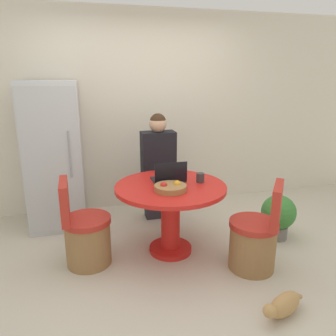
{
  "coord_description": "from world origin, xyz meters",
  "views": [
    {
      "loc": [
        -0.77,
        -2.74,
        1.79
      ],
      "look_at": [
        0.04,
        0.33,
        0.88
      ],
      "focal_mm": 35.0,
      "sensor_mm": 36.0,
      "label": 1
    }
  ],
  "objects_px": {
    "refrigerator": "(54,156)",
    "laptop": "(169,177)",
    "fruit_bowl": "(171,188)",
    "cat": "(283,305)",
    "dining_table": "(171,204)",
    "potted_plant": "(278,215)",
    "chair_near_right_corner": "(255,240)",
    "person_seated": "(157,163)",
    "chair_left_side": "(86,236)"
  },
  "relations": [
    {
      "from": "refrigerator",
      "to": "laptop",
      "type": "xyz_separation_m",
      "value": [
        1.17,
        -0.89,
        -0.09
      ]
    },
    {
      "from": "fruit_bowl",
      "to": "cat",
      "type": "height_order",
      "value": "fruit_bowl"
    },
    {
      "from": "dining_table",
      "to": "potted_plant",
      "type": "xyz_separation_m",
      "value": [
        1.24,
        -0.03,
        -0.25
      ]
    },
    {
      "from": "laptop",
      "to": "refrigerator",
      "type": "bearing_deg",
      "value": -37.29
    },
    {
      "from": "chair_near_right_corner",
      "to": "fruit_bowl",
      "type": "distance_m",
      "value": 0.93
    },
    {
      "from": "person_seated",
      "to": "laptop",
      "type": "height_order",
      "value": "person_seated"
    },
    {
      "from": "chair_left_side",
      "to": "fruit_bowl",
      "type": "xyz_separation_m",
      "value": [
        0.81,
        -0.13,
        0.47
      ]
    },
    {
      "from": "person_seated",
      "to": "laptop",
      "type": "xyz_separation_m",
      "value": [
        -0.03,
        -0.66,
        0.03
      ]
    },
    {
      "from": "refrigerator",
      "to": "person_seated",
      "type": "bearing_deg",
      "value": -10.9
    },
    {
      "from": "refrigerator",
      "to": "chair_near_right_corner",
      "type": "relative_size",
      "value": 2.0
    },
    {
      "from": "refrigerator",
      "to": "cat",
      "type": "relative_size",
      "value": 3.94
    },
    {
      "from": "dining_table",
      "to": "chair_left_side",
      "type": "relative_size",
      "value": 1.29
    },
    {
      "from": "refrigerator",
      "to": "dining_table",
      "type": "xyz_separation_m",
      "value": [
        1.15,
        -1.01,
        -0.33
      ]
    },
    {
      "from": "chair_near_right_corner",
      "to": "person_seated",
      "type": "relative_size",
      "value": 0.64
    },
    {
      "from": "laptop",
      "to": "cat",
      "type": "distance_m",
      "value": 1.55
    },
    {
      "from": "dining_table",
      "to": "person_seated",
      "type": "relative_size",
      "value": 0.82
    },
    {
      "from": "dining_table",
      "to": "chair_near_right_corner",
      "type": "bearing_deg",
      "value": -36.7
    },
    {
      "from": "dining_table",
      "to": "laptop",
      "type": "xyz_separation_m",
      "value": [
        0.02,
        0.12,
        0.24
      ]
    },
    {
      "from": "dining_table",
      "to": "potted_plant",
      "type": "bearing_deg",
      "value": -1.4
    },
    {
      "from": "refrigerator",
      "to": "cat",
      "type": "height_order",
      "value": "refrigerator"
    },
    {
      "from": "cat",
      "to": "potted_plant",
      "type": "height_order",
      "value": "potted_plant"
    },
    {
      "from": "chair_near_right_corner",
      "to": "person_seated",
      "type": "bearing_deg",
      "value": -117.06
    },
    {
      "from": "potted_plant",
      "to": "chair_left_side",
      "type": "bearing_deg",
      "value": 179.64
    },
    {
      "from": "person_seated",
      "to": "potted_plant",
      "type": "bearing_deg",
      "value": 145.82
    },
    {
      "from": "refrigerator",
      "to": "chair_left_side",
      "type": "height_order",
      "value": "refrigerator"
    },
    {
      "from": "laptop",
      "to": "chair_near_right_corner",
      "type": "bearing_deg",
      "value": 136.6
    },
    {
      "from": "chair_near_right_corner",
      "to": "dining_table",
      "type": "bearing_deg",
      "value": -90.0
    },
    {
      "from": "potted_plant",
      "to": "laptop",
      "type": "bearing_deg",
      "value": 172.95
    },
    {
      "from": "refrigerator",
      "to": "laptop",
      "type": "height_order",
      "value": "refrigerator"
    },
    {
      "from": "chair_left_side",
      "to": "fruit_bowl",
      "type": "distance_m",
      "value": 0.95
    },
    {
      "from": "chair_near_right_corner",
      "to": "potted_plant",
      "type": "distance_m",
      "value": 0.73
    },
    {
      "from": "refrigerator",
      "to": "potted_plant",
      "type": "height_order",
      "value": "refrigerator"
    },
    {
      "from": "cat",
      "to": "chair_left_side",
      "type": "bearing_deg",
      "value": -59.84
    },
    {
      "from": "chair_near_right_corner",
      "to": "cat",
      "type": "height_order",
      "value": "chair_near_right_corner"
    },
    {
      "from": "dining_table",
      "to": "refrigerator",
      "type": "bearing_deg",
      "value": 138.74
    },
    {
      "from": "refrigerator",
      "to": "fruit_bowl",
      "type": "xyz_separation_m",
      "value": [
        1.11,
        -1.16,
        -0.1
      ]
    },
    {
      "from": "fruit_bowl",
      "to": "chair_left_side",
      "type": "bearing_deg",
      "value": 170.66
    },
    {
      "from": "laptop",
      "to": "cat",
      "type": "bearing_deg",
      "value": 113.81
    },
    {
      "from": "refrigerator",
      "to": "chair_near_right_corner",
      "type": "xyz_separation_m",
      "value": [
        1.83,
        -1.52,
        -0.57
      ]
    },
    {
      "from": "dining_table",
      "to": "chair_near_right_corner",
      "type": "height_order",
      "value": "chair_near_right_corner"
    },
    {
      "from": "laptop",
      "to": "potted_plant",
      "type": "xyz_separation_m",
      "value": [
        1.22,
        -0.15,
        -0.49
      ]
    },
    {
      "from": "cat",
      "to": "potted_plant",
      "type": "distance_m",
      "value": 1.32
    },
    {
      "from": "laptop",
      "to": "cat",
      "type": "height_order",
      "value": "laptop"
    },
    {
      "from": "dining_table",
      "to": "cat",
      "type": "relative_size",
      "value": 2.54
    },
    {
      "from": "chair_near_right_corner",
      "to": "fruit_bowl",
      "type": "xyz_separation_m",
      "value": [
        -0.72,
        0.36,
        0.47
      ]
    },
    {
      "from": "dining_table",
      "to": "potted_plant",
      "type": "distance_m",
      "value": 1.26
    },
    {
      "from": "refrigerator",
      "to": "fruit_bowl",
      "type": "bearing_deg",
      "value": -46.21
    },
    {
      "from": "refrigerator",
      "to": "cat",
      "type": "distance_m",
      "value": 2.87
    },
    {
      "from": "refrigerator",
      "to": "fruit_bowl",
      "type": "height_order",
      "value": "refrigerator"
    },
    {
      "from": "laptop",
      "to": "fruit_bowl",
      "type": "relative_size",
      "value": 1.09
    }
  ]
}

